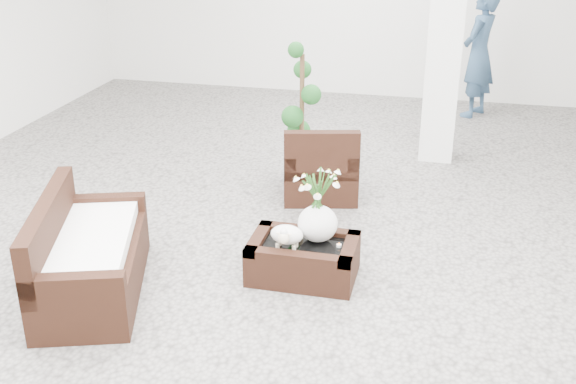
% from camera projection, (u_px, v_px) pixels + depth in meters
% --- Properties ---
extents(ground, '(11.00, 11.00, 0.00)m').
position_uv_depth(ground, '(290.00, 249.00, 6.46)').
color(ground, gray).
rests_on(ground, ground).
extents(column, '(0.40, 0.40, 3.50)m').
position_uv_depth(column, '(448.00, 14.00, 8.01)').
color(column, white).
rests_on(column, ground).
extents(coffee_table, '(0.90, 0.60, 0.31)m').
position_uv_depth(coffee_table, '(303.00, 260.00, 5.94)').
color(coffee_table, black).
rests_on(coffee_table, ground).
extents(sheep_figurine, '(0.28, 0.23, 0.21)m').
position_uv_depth(sheep_figurine, '(287.00, 237.00, 5.78)').
color(sheep_figurine, white).
rests_on(sheep_figurine, coffee_table).
extents(planter_narcissus, '(0.44, 0.44, 0.80)m').
position_uv_depth(planter_narcissus, '(318.00, 197.00, 5.79)').
color(planter_narcissus, white).
rests_on(planter_narcissus, coffee_table).
extents(tealight, '(0.04, 0.04, 0.03)m').
position_uv_depth(tealight, '(339.00, 245.00, 5.83)').
color(tealight, white).
rests_on(tealight, coffee_table).
extents(armchair, '(0.93, 0.90, 0.83)m').
position_uv_depth(armchair, '(320.00, 159.00, 7.46)').
color(armchair, black).
rests_on(armchair, ground).
extents(loveseat, '(1.19, 1.70, 0.82)m').
position_uv_depth(loveseat, '(91.00, 247.00, 5.63)').
color(loveseat, black).
rests_on(loveseat, ground).
extents(topiary, '(0.42, 0.42, 1.56)m').
position_uv_depth(topiary, '(302.00, 115.00, 7.67)').
color(topiary, '#154217').
rests_on(topiary, ground).
extents(shopper, '(0.68, 0.79, 1.83)m').
position_uv_depth(shopper, '(479.00, 54.00, 9.98)').
color(shopper, '#2D4966').
rests_on(shopper, ground).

